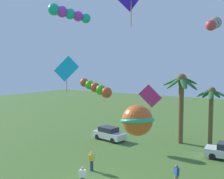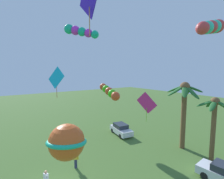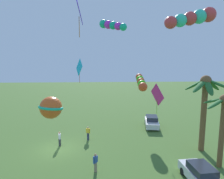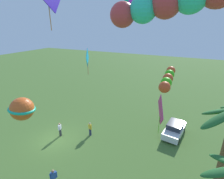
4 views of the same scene
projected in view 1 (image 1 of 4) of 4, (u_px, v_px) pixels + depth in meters
palm_tree_0 at (181, 93)px, 29.23m from camera, size 4.06×3.86×7.73m
palm_tree_1 at (211, 104)px, 27.58m from camera, size 3.15×3.26×6.41m
parked_car_0 at (109, 133)px, 30.92m from camera, size 4.11×2.26×1.51m
spectator_0 at (92, 161)px, 21.70m from camera, size 0.37×0.51×1.59m
spectator_1 at (176, 175)px, 18.84m from camera, size 0.47×0.40×1.59m
spectator_2 at (83, 178)px, 18.43m from camera, size 0.53×0.32×1.59m
kite_tube_0 at (97, 88)px, 29.66m from camera, size 4.28×1.19×2.08m
kite_diamond_1 at (66, 69)px, 21.17m from camera, size 1.87×0.94×2.88m
kite_tube_2 at (214, 24)px, 23.59m from camera, size 1.31×3.93×1.63m
kite_tube_3 at (68, 13)px, 25.97m from camera, size 2.98×3.52×1.72m
kite_ball_4 at (137, 120)px, 16.02m from camera, size 2.91×2.91×1.87m
kite_diamond_5 at (150, 96)px, 26.66m from camera, size 2.22×0.85×3.28m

